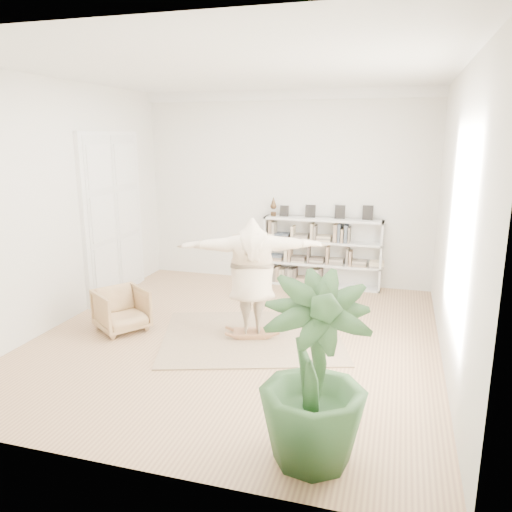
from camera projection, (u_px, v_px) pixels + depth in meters
The scene contains 9 objects.
floor at pixel (238, 337), 7.11m from camera, with size 6.00×6.00×0.00m, color #936A4C.
room_shell at pixel (287, 95), 9.02m from camera, with size 6.00×6.00×6.00m.
doors at pixel (114, 217), 8.72m from camera, with size 0.09×1.78×2.92m.
bookshelf at pixel (322, 253), 9.38m from camera, with size 2.20×0.35×1.64m.
armchair at pixel (122, 310), 7.30m from camera, with size 0.67×0.69×0.63m, color tan.
rug at pixel (252, 337), 7.09m from camera, with size 2.50×2.00×0.02m, color tan.
rocker_board at pixel (252, 333), 7.08m from camera, with size 0.60×0.46×0.11m.
person at pixel (252, 273), 6.87m from camera, with size 2.01×0.55×1.63m, color beige.
houseplant at pixel (314, 373), 4.24m from camera, with size 0.94×0.94×1.67m, color #2A4E27.
Camera 1 is at (2.11, -6.29, 2.81)m, focal length 35.00 mm.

